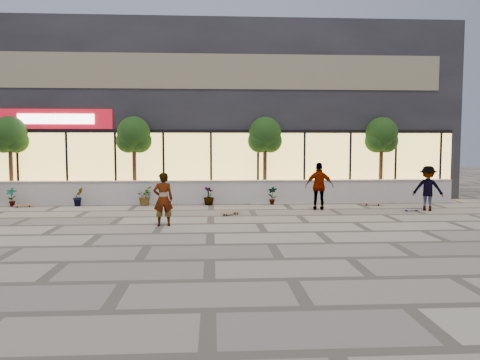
{
  "coord_description": "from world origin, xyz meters",
  "views": [
    {
      "loc": [
        0.08,
        -13.88,
        2.68
      ],
      "look_at": [
        1.11,
        3.79,
        1.3
      ],
      "focal_mm": 35.0,
      "sensor_mm": 36.0,
      "label": 1
    }
  ],
  "objects": [
    {
      "name": "skater_center",
      "position": [
        -1.54,
        1.33,
        0.88
      ],
      "size": [
        0.7,
        0.53,
        1.76
      ],
      "primitive_type": "imported",
      "rotation": [
        0.0,
        0.0,
        3.32
      ],
      "color": "white",
      "rests_on": "ground"
    },
    {
      "name": "tree_midwest",
      "position": [
        -3.5,
        7.7,
        2.99
      ],
      "size": [
        1.6,
        1.5,
        3.92
      ],
      "color": "#4F2F1C",
      "rests_on": "ground"
    },
    {
      "name": "shrub_b",
      "position": [
        -5.7,
        6.45,
        0.41
      ],
      "size": [
        0.57,
        0.57,
        0.81
      ],
      "primitive_type": "imported",
      "rotation": [
        0.0,
        0.0,
        0.82
      ],
      "color": "black",
      "rests_on": "ground"
    },
    {
      "name": "shrub_e",
      "position": [
        2.7,
        6.45,
        0.41
      ],
      "size": [
        0.46,
        0.35,
        0.81
      ],
      "primitive_type": "imported",
      "rotation": [
        0.0,
        0.0,
        3.28
      ],
      "color": "black",
      "rests_on": "ground"
    },
    {
      "name": "shrub_d",
      "position": [
        -0.1,
        6.45,
        0.41
      ],
      "size": [
        0.64,
        0.64,
        0.81
      ],
      "primitive_type": "imported",
      "rotation": [
        0.0,
        0.0,
        2.46
      ],
      "color": "black",
      "rests_on": "ground"
    },
    {
      "name": "skater_right_far",
      "position": [
        8.67,
        4.24,
        0.9
      ],
      "size": [
        1.33,
        1.11,
        1.79
      ],
      "primitive_type": "imported",
      "rotation": [
        0.0,
        0.0,
        2.68
      ],
      "color": "maroon",
      "rests_on": "ground"
    },
    {
      "name": "skater_right_near",
      "position": [
        4.38,
        4.69,
        0.96
      ],
      "size": [
        1.19,
        0.66,
        1.92
      ],
      "primitive_type": "imported",
      "rotation": [
        0.0,
        0.0,
        2.97
      ],
      "color": "silver",
      "rests_on": "ground"
    },
    {
      "name": "shrub_a",
      "position": [
        -8.5,
        6.45,
        0.41
      ],
      "size": [
        0.43,
        0.29,
        0.81
      ],
      "primitive_type": "imported",
      "color": "black",
      "rests_on": "ground"
    },
    {
      "name": "skateboard_right_near",
      "position": [
        7.0,
        5.88,
        0.08
      ],
      "size": [
        0.87,
        0.4,
        0.1
      ],
      "rotation": [
        0.0,
        0.0,
        -0.22
      ],
      "color": "brown",
      "rests_on": "ground"
    },
    {
      "name": "retail_building",
      "position": [
        -0.0,
        12.49,
        4.25
      ],
      "size": [
        24.0,
        9.17,
        8.5
      ],
      "color": "black",
      "rests_on": "ground"
    },
    {
      "name": "tree_west",
      "position": [
        -9.0,
        7.7,
        2.99
      ],
      "size": [
        1.6,
        1.5,
        3.92
      ],
      "color": "#4F2F1C",
      "rests_on": "ground"
    },
    {
      "name": "skateboard_center",
      "position": [
        0.75,
        3.55,
        0.09
      ],
      "size": [
        0.82,
        0.69,
        0.1
      ],
      "rotation": [
        0.0,
        0.0,
        0.65
      ],
      "color": "brown",
      "rests_on": "ground"
    },
    {
      "name": "tree_east",
      "position": [
        8.0,
        7.7,
        2.99
      ],
      "size": [
        1.6,
        1.5,
        3.92
      ],
      "color": "#4F2F1C",
      "rests_on": "ground"
    },
    {
      "name": "planter_wall",
      "position": [
        0.0,
        7.0,
        0.52
      ],
      "size": [
        22.0,
        0.42,
        1.04
      ],
      "color": "silver",
      "rests_on": "ground"
    },
    {
      "name": "skateboard_left",
      "position": [
        -7.92,
        6.2,
        0.08
      ],
      "size": [
        0.79,
        0.45,
        0.09
      ],
      "rotation": [
        0.0,
        0.0,
        0.35
      ],
      "color": "#B05521",
      "rests_on": "ground"
    },
    {
      "name": "skateboard_right_far",
      "position": [
        7.96,
        4.1,
        0.07
      ],
      "size": [
        0.71,
        0.2,
        0.08
      ],
      "rotation": [
        0.0,
        0.0,
        0.03
      ],
      "color": "#4C4D8C",
      "rests_on": "ground"
    },
    {
      "name": "shrub_c",
      "position": [
        -2.9,
        6.45,
        0.41
      ],
      "size": [
        0.68,
        0.77,
        0.81
      ],
      "primitive_type": "imported",
      "rotation": [
        0.0,
        0.0,
        1.64
      ],
      "color": "black",
      "rests_on": "ground"
    },
    {
      "name": "tree_mideast",
      "position": [
        2.5,
        7.7,
        2.99
      ],
      "size": [
        1.6,
        1.5,
        3.92
      ],
      "color": "#4F2F1C",
      "rests_on": "ground"
    },
    {
      "name": "ground",
      "position": [
        0.0,
        0.0,
        0.0
      ],
      "size": [
        80.0,
        80.0,
        0.0
      ],
      "primitive_type": "plane",
      "color": "gray",
      "rests_on": "ground"
    }
  ]
}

